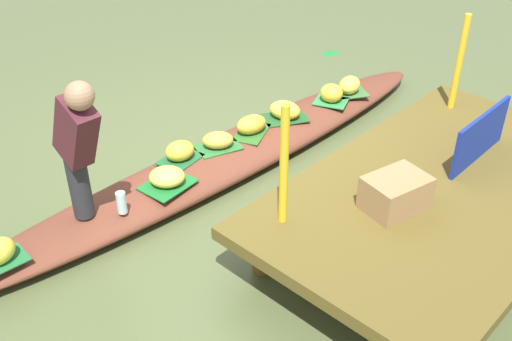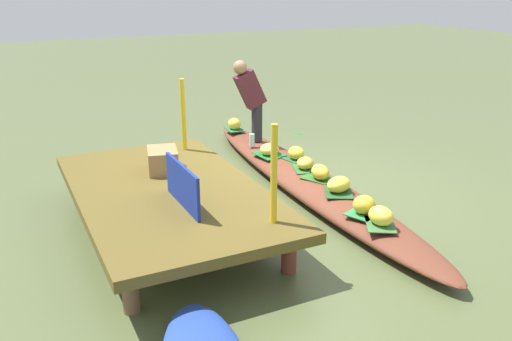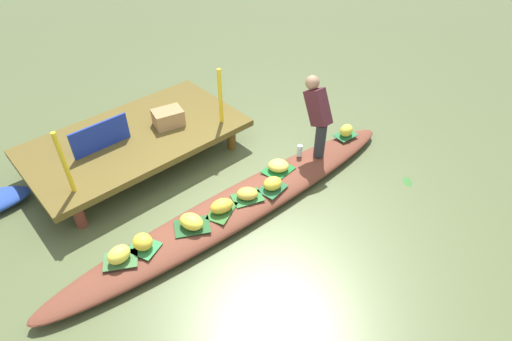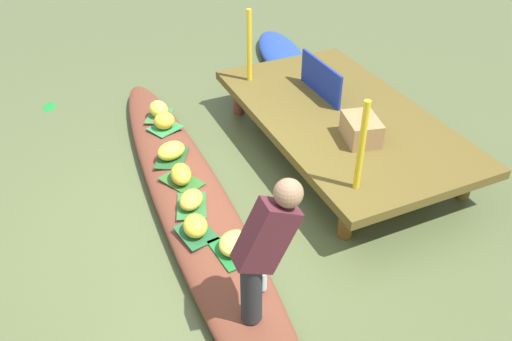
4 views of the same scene
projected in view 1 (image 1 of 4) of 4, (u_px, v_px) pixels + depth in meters
The scene contains 25 objects.
canal_water at pixel (229, 167), 5.66m from camera, with size 40.00×40.00×0.00m, color #525D36.
dock_platform at pixel (444, 190), 4.60m from camera, with size 3.20×1.80×0.49m.
vendor_boat at pixel (229, 157), 5.60m from camera, with size 5.60×0.72×0.23m, color brown.
leaf_mat_0 at pixel (251, 132), 5.75m from camera, with size 0.43×0.27×0.01m, color #2F6626.
banana_bunch_0 at pixel (251, 124), 5.70m from camera, with size 0.31×0.20×0.18m, color gold.
leaf_mat_1 at pixel (349, 93), 6.48m from camera, with size 0.38×0.27×0.01m, color #3E6F3B.
banana_bunch_1 at pixel (350, 85), 6.43m from camera, with size 0.27×0.21×0.19m, color #F9E74B.
leaf_mat_2 at pixel (331, 101), 6.31m from camera, with size 0.34×0.29×0.01m, color #308143.
banana_bunch_2 at pixel (332, 93), 6.26m from camera, with size 0.24×0.22×0.19m, color yellow.
leaf_mat_3 at pixel (285, 118), 6.00m from camera, with size 0.44×0.30×0.01m, color #225226.
banana_bunch_3 at pixel (285, 110), 5.95m from camera, with size 0.31×0.23×0.18m, color yellow.
leaf_mat_4 at pixel (218, 147), 5.52m from camera, with size 0.40×0.28×0.01m, color #2D6C31.
banana_bunch_4 at pixel (218, 140), 5.48m from camera, with size 0.29×0.21×0.15m, color gold.
leaf_mat_5 at pixel (180, 159), 5.34m from camera, with size 0.37×0.28×0.01m, color #215C31.
banana_bunch_5 at pixel (180, 151), 5.29m from camera, with size 0.26×0.21×0.18m, color yellow.
leaf_mat_6 at pixel (168, 184), 5.00m from camera, with size 0.42×0.33×0.01m, color #1C6F2C.
banana_bunch_6 at pixel (167, 177), 4.96m from camera, with size 0.30×0.25×0.16m, color #F7D354.
leaf_mat_7 at pixel (1, 261), 4.20m from camera, with size 0.35×0.24×0.01m, color #246B38.
vendor_person at pixel (78, 143), 4.23m from camera, with size 0.21×0.49×1.21m.
water_bottle at pixel (121, 203), 4.64m from camera, with size 0.08×0.08×0.18m, color silver.
market_banner at pixel (481, 136), 4.75m from camera, with size 0.86×0.03×0.41m, color navy.
railing_post_west at pixel (459, 63), 5.39m from camera, with size 0.06×0.06×0.90m, color yellow.
railing_post_east at pixel (284, 166), 3.93m from camera, with size 0.06×0.06×0.90m, color yellow.
produce_crate at pixel (396, 193), 4.23m from camera, with size 0.44×0.32×0.25m, color #9E784B.
drifting_plant_1 at pixel (331, 53), 8.04m from camera, with size 0.27×0.17×0.01m, color #1D7E31.
Camera 1 is at (3.28, 3.47, 3.05)m, focal length 41.95 mm.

